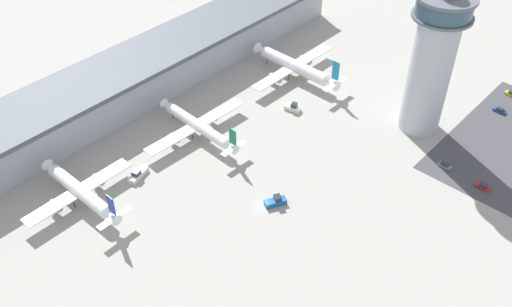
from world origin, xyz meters
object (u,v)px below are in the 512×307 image
at_px(airplane_gate_bravo, 198,126).
at_px(service_truck_catering, 138,174).
at_px(service_truck_fuel, 276,201).
at_px(control_tower, 433,59).
at_px(car_red_hatchback, 512,94).
at_px(airplane_gate_charlie, 295,66).
at_px(car_white_wagon, 500,110).
at_px(car_maroon_suv, 483,186).
at_px(car_navy_sedan, 445,165).
at_px(airplane_gate_alpha, 80,191).
at_px(service_truck_baggage, 293,108).

height_order(airplane_gate_bravo, service_truck_catering, airplane_gate_bravo).
height_order(airplane_gate_bravo, service_truck_fuel, airplane_gate_bravo).
distance_m(control_tower, car_red_hatchback, 48.18).
height_order(airplane_gate_charlie, service_truck_fuel, airplane_gate_charlie).
distance_m(airplane_gate_bravo, car_white_wagon, 102.56).
xyz_separation_m(airplane_gate_charlie, service_truck_catering, (-73.70, -0.41, -3.53)).
height_order(airplane_gate_bravo, car_maroon_suv, airplane_gate_bravo).
bearing_deg(car_red_hatchback, car_maroon_suv, -165.29).
distance_m(car_maroon_suv, car_white_wagon, 41.19).
relative_size(control_tower, car_navy_sedan, 12.42).
bearing_deg(control_tower, car_maroon_suv, -114.73).
relative_size(car_red_hatchback, car_navy_sedan, 1.12).
xyz_separation_m(control_tower, airplane_gate_alpha, (-95.09, 51.95, -21.12)).
bearing_deg(car_red_hatchback, car_white_wagon, -175.42).
distance_m(service_truck_baggage, car_red_hatchback, 78.56).
bearing_deg(airplane_gate_bravo, service_truck_catering, -177.43).
xyz_separation_m(service_truck_catering, car_red_hatchback, (115.96, -64.43, -0.37)).
height_order(service_truck_catering, service_truck_baggage, service_truck_baggage).
xyz_separation_m(service_truck_catering, car_navy_sedan, (65.19, -65.31, -0.39)).
height_order(airplane_gate_bravo, airplane_gate_charlie, airplane_gate_charlie).
distance_m(control_tower, car_maroon_suv, 40.74).
relative_size(service_truck_fuel, service_truck_baggage, 1.11).
height_order(airplane_gate_alpha, car_red_hatchback, airplane_gate_alpha).
distance_m(control_tower, service_truck_baggage, 48.42).
distance_m(service_truck_catering, car_red_hatchback, 132.65).
relative_size(car_white_wagon, car_navy_sedan, 0.97).
relative_size(control_tower, car_maroon_suv, 12.31).
xyz_separation_m(control_tower, car_white_wagon, (25.76, -16.68, -24.86)).
relative_size(control_tower, service_truck_baggage, 8.78).
distance_m(airplane_gate_alpha, service_truck_baggage, 76.01).
bearing_deg(control_tower, car_red_hatchback, -22.35).
height_order(control_tower, car_maroon_suv, control_tower).
distance_m(airplane_gate_alpha, car_white_wagon, 139.03).
distance_m(control_tower, airplane_gate_bravo, 75.31).
bearing_deg(service_truck_catering, car_red_hatchback, -29.06).
height_order(service_truck_fuel, service_truck_baggage, service_truck_fuel).
distance_m(service_truck_fuel, car_red_hatchback, 100.77).
bearing_deg(car_maroon_suv, service_truck_catering, 129.52).
xyz_separation_m(service_truck_catering, service_truck_fuel, (18.80, -37.69, 0.09)).
height_order(airplane_gate_charlie, service_truck_catering, airplane_gate_charlie).
distance_m(control_tower, airplane_gate_alpha, 110.39).
bearing_deg(car_white_wagon, car_red_hatchback, 4.58).
relative_size(service_truck_catering, car_red_hatchback, 1.64).
bearing_deg(service_truck_baggage, airplane_gate_charlie, 37.73).
distance_m(airplane_gate_alpha, car_navy_sedan, 107.30).
xyz_separation_m(service_truck_fuel, car_maroon_suv, (45.54, -40.28, -0.52)).
xyz_separation_m(airplane_gate_alpha, car_red_hatchback, (133.24, -67.64, -3.77)).
bearing_deg(control_tower, service_truck_baggage, 119.84).
bearing_deg(car_red_hatchback, car_navy_sedan, -179.00).
bearing_deg(car_white_wagon, car_maroon_suv, -162.25).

